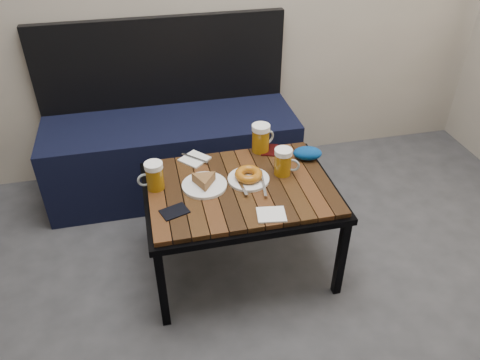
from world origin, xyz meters
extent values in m
cube|color=black|center=(0.01, 1.74, 0.23)|extent=(1.40, 0.50, 0.45)
cube|color=black|center=(0.01, 1.97, 0.70)|extent=(1.40, 0.05, 0.50)
cube|color=black|center=(-0.15, 0.75, 0.21)|extent=(0.04, 0.03, 0.42)
cube|color=black|center=(0.63, 0.75, 0.21)|extent=(0.03, 0.03, 0.42)
cube|color=black|center=(-0.15, 1.31, 0.21)|extent=(0.04, 0.04, 0.42)
cube|color=black|center=(0.63, 1.31, 0.21)|extent=(0.03, 0.04, 0.42)
cube|color=black|center=(0.24, 1.03, 0.43)|extent=(0.84, 0.62, 0.03)
cube|color=#34200B|center=(0.24, 1.03, 0.46)|extent=(0.80, 0.58, 0.02)
cylinder|color=#915F0B|center=(-0.12, 1.09, 0.52)|extent=(0.08, 0.08, 0.10)
cylinder|color=white|center=(-0.12, 1.09, 0.59)|extent=(0.08, 0.08, 0.02)
torus|color=#8C999E|center=(-0.16, 1.08, 0.52)|extent=(0.06, 0.02, 0.06)
cylinder|color=#915F0B|center=(0.40, 1.29, 0.53)|extent=(0.11, 0.11, 0.11)
cylinder|color=white|center=(0.40, 1.29, 0.60)|extent=(0.09, 0.09, 0.03)
torus|color=#8C999E|center=(0.45, 1.31, 0.53)|extent=(0.07, 0.04, 0.07)
cylinder|color=#915F0B|center=(0.45, 1.07, 0.52)|extent=(0.10, 0.10, 0.10)
cylinder|color=white|center=(0.45, 1.07, 0.59)|extent=(0.08, 0.08, 0.02)
torus|color=#8C999E|center=(0.49, 1.05, 0.52)|extent=(0.06, 0.04, 0.06)
cylinder|color=white|center=(0.09, 1.05, 0.48)|extent=(0.20, 0.20, 0.01)
cylinder|color=white|center=(0.29, 1.05, 0.48)|extent=(0.19, 0.19, 0.01)
torus|color=#99550D|center=(0.29, 1.05, 0.50)|extent=(0.12, 0.12, 0.04)
cube|color=#A5A8AD|center=(0.34, 1.00, 0.49)|extent=(0.04, 0.19, 0.00)
cube|color=#A5A8AD|center=(0.24, 1.00, 0.49)|extent=(0.03, 0.14, 0.00)
cube|color=white|center=(0.08, 1.28, 0.48)|extent=(0.16, 0.16, 0.01)
cube|color=#A5A8AD|center=(0.08, 1.28, 0.48)|extent=(0.12, 0.12, 0.00)
cube|color=white|center=(0.32, 0.80, 0.48)|extent=(0.13, 0.11, 0.01)
cube|color=black|center=(-0.06, 0.90, 0.47)|extent=(0.13, 0.11, 0.01)
cube|color=black|center=(0.45, 1.28, 0.47)|extent=(0.11, 0.13, 0.01)
ellipsoid|color=#040B7A|center=(0.60, 1.17, 0.50)|extent=(0.15, 0.12, 0.06)
camera|label=1|loc=(-0.13, -0.59, 1.67)|focal=35.00mm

